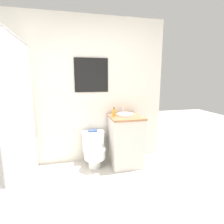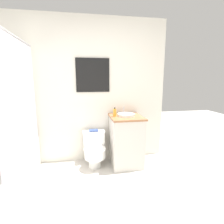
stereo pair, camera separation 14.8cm
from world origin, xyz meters
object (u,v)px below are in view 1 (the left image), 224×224
object	(u,v)px
sink	(125,115)
soap_bottle	(114,112)
book_on_tank	(93,131)
toilet	(94,149)

from	to	relation	value
sink	soap_bottle	world-z (taller)	soap_bottle
book_on_tank	toilet	bearing A→B (deg)	-90.00
soap_bottle	sink	bearing A→B (deg)	-1.07
toilet	sink	distance (m)	0.79
toilet	book_on_tank	world-z (taller)	book_on_tank
soap_bottle	toilet	bearing A→B (deg)	175.97
sink	book_on_tank	distance (m)	0.63
soap_bottle	book_on_tank	xyz separation A→B (m)	(-0.35, 0.14, -0.34)
toilet	sink	xyz separation A→B (m)	(0.54, -0.03, 0.58)
toilet	soap_bottle	bearing A→B (deg)	-4.03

